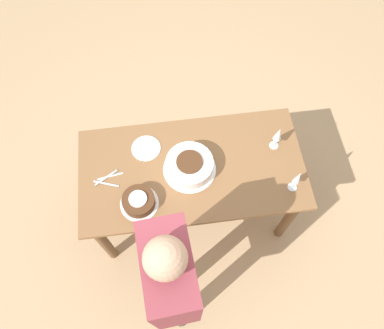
# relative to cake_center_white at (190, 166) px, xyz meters

# --- Properties ---
(ground_plane) EXTENTS (12.00, 12.00, 0.00)m
(ground_plane) POSITION_rel_cake_center_white_xyz_m (0.02, 0.01, -0.81)
(ground_plane) COLOR tan
(dining_table) EXTENTS (1.48, 0.76, 0.76)m
(dining_table) POSITION_rel_cake_center_white_xyz_m (0.02, 0.01, -0.18)
(dining_table) COLOR brown
(dining_table) RESTS_ON ground_plane
(cake_center_white) EXTENTS (0.35, 0.35, 0.11)m
(cake_center_white) POSITION_rel_cake_center_white_xyz_m (0.00, 0.00, 0.00)
(cake_center_white) COLOR white
(cake_center_white) RESTS_ON dining_table
(cake_front_chocolate) EXTENTS (0.24, 0.24, 0.09)m
(cake_front_chocolate) POSITION_rel_cake_center_white_xyz_m (-0.34, -0.20, -0.01)
(cake_front_chocolate) COLOR white
(cake_front_chocolate) RESTS_ON dining_table
(wine_glass_near) EXTENTS (0.06, 0.06, 0.22)m
(wine_glass_near) POSITION_rel_cake_center_white_xyz_m (0.63, -0.21, 0.09)
(wine_glass_near) COLOR silver
(wine_glass_near) RESTS_ON dining_table
(wine_glass_far) EXTENTS (0.06, 0.06, 0.21)m
(wine_glass_far) POSITION_rel_cake_center_white_xyz_m (0.59, 0.10, 0.09)
(wine_glass_far) COLOR silver
(wine_glass_far) RESTS_ON dining_table
(dessert_plate_left) EXTENTS (0.20, 0.20, 0.01)m
(dessert_plate_left) POSITION_rel_cake_center_white_xyz_m (-0.27, 0.19, -0.05)
(dessert_plate_left) COLOR silver
(dessert_plate_left) RESTS_ON dining_table
(fork_pile) EXTENTS (0.19, 0.13, 0.01)m
(fork_pile) POSITION_rel_cake_center_white_xyz_m (-0.54, -0.00, -0.05)
(fork_pile) COLOR silver
(fork_pile) RESTS_ON dining_table
(person_cutting) EXTENTS (0.25, 0.41, 1.61)m
(person_cutting) POSITION_rel_cake_center_white_xyz_m (-0.18, -0.73, 0.16)
(person_cutting) COLOR #4C4238
(person_cutting) RESTS_ON ground_plane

